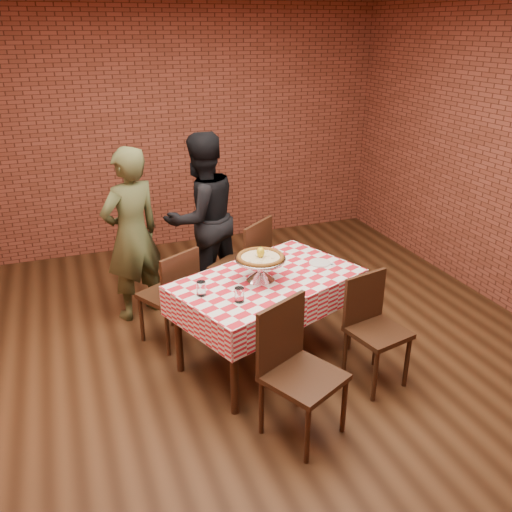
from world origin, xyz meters
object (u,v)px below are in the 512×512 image
(chair_near_right, at_px, (378,334))
(diner_olive, at_px, (132,235))
(pizza_stand, at_px, (260,269))
(condiment_caddy, at_px, (251,257))
(water_glass_left, at_px, (239,295))
(water_glass_right, at_px, (201,289))
(chair_near_left, at_px, (304,375))
(pizza, at_px, (261,258))
(table, at_px, (267,320))
(chair_far_right, at_px, (240,264))
(diner_black, at_px, (202,218))
(chair_far_left, at_px, (168,296))

(chair_near_right, bearing_deg, diner_olive, 119.64)
(pizza_stand, distance_m, condiment_caddy, 0.30)
(water_glass_left, height_order, diner_olive, diner_olive)
(water_glass_right, bearing_deg, chair_near_left, -59.67)
(pizza, height_order, water_glass_right, pizza)
(table, bearing_deg, water_glass_left, -138.29)
(water_glass_left, height_order, condiment_caddy, condiment_caddy)
(pizza, height_order, chair_near_right, pizza)
(condiment_caddy, bearing_deg, chair_far_right, 77.41)
(pizza, bearing_deg, chair_far_right, 81.30)
(chair_near_right, relative_size, diner_black, 0.52)
(water_glass_right, relative_size, chair_far_right, 0.12)
(pizza, relative_size, chair_far_left, 0.41)
(condiment_caddy, bearing_deg, chair_near_left, -95.18)
(water_glass_right, relative_size, diner_olive, 0.07)
(condiment_caddy, xyz_separation_m, chair_near_right, (0.71, -0.88, -0.39))
(chair_far_right, bearing_deg, diner_black, -96.54)
(table, relative_size, diner_olive, 0.87)
(chair_near_right, bearing_deg, table, 126.89)
(table, height_order, water_glass_right, water_glass_right)
(diner_olive, bearing_deg, water_glass_left, 84.89)
(water_glass_right, distance_m, chair_far_left, 0.79)
(pizza_stand, relative_size, condiment_caddy, 2.98)
(water_glass_right, height_order, chair_near_right, chair_near_right)
(water_glass_right, distance_m, diner_black, 1.50)
(condiment_caddy, bearing_deg, chair_far_left, 153.89)
(pizza, bearing_deg, pizza_stand, -90.00)
(water_glass_right, xyz_separation_m, condiment_caddy, (0.53, 0.39, 0.01))
(pizza_stand, bearing_deg, diner_black, 94.55)
(pizza, height_order, condiment_caddy, pizza)
(table, height_order, pizza, pizza)
(chair_near_right, bearing_deg, chair_far_left, 127.44)
(pizza, relative_size, chair_near_left, 0.39)
(table, distance_m, water_glass_right, 0.72)
(pizza_stand, height_order, diner_black, diner_black)
(chair_near_right, height_order, diner_black, diner_black)
(pizza, relative_size, condiment_caddy, 2.73)
(diner_olive, bearing_deg, pizza, 99.47)
(table, relative_size, condiment_caddy, 10.59)
(water_glass_left, bearing_deg, chair_far_right, 71.18)
(table, distance_m, chair_near_left, 0.92)
(table, relative_size, chair_far_left, 1.61)
(table, distance_m, diner_black, 1.43)
(table, relative_size, water_glass_right, 13.07)
(chair_near_left, bearing_deg, chair_far_left, 85.88)
(chair_near_left, relative_size, chair_far_left, 1.06)
(chair_far_right, bearing_deg, chair_near_left, 47.08)
(table, bearing_deg, chair_far_right, 84.94)
(pizza_stand, height_order, chair_near_right, pizza_stand)
(table, bearing_deg, pizza_stand, -174.04)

